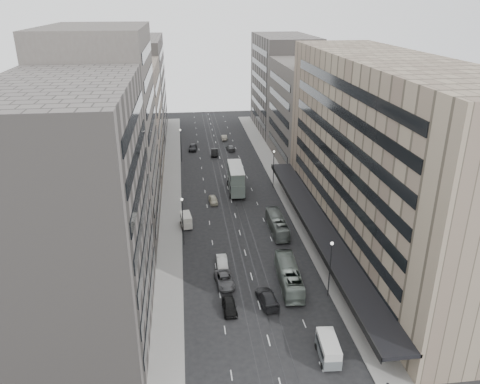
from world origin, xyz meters
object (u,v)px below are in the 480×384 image
sedan_2 (224,280)px  bus_far (277,224)px  sedan_1 (222,263)px  vw_microbus (328,348)px  sedan_0 (229,306)px  bus_near (289,276)px  double_decker (236,178)px  panel_van (186,220)px

sedan_2 → bus_far: bearing=49.6°
bus_far → sedan_1: (-10.57, -10.45, -0.70)m
vw_microbus → sedan_0: 14.28m
bus_far → sedan_0: bus_far is taller
bus_near → sedan_0: bus_near is taller
bus_near → vw_microbus: size_ratio=2.26×
bus_near → sedan_1: 10.81m
bus_far → vw_microbus: bearing=88.9°
bus_near → vw_microbus: bearing=97.8°
vw_microbus → sedan_0: size_ratio=1.13×
double_decker → vw_microbus: size_ratio=2.10×
sedan_1 → double_decker: bearing=79.3°
sedan_0 → panel_van: bearing=100.0°
sedan_1 → sedan_2: (-0.08, -4.75, -0.00)m
panel_van → bus_near: bearing=-62.0°
bus_near → sedan_1: bus_near is taller
bus_far → sedan_0: size_ratio=2.37×
bus_near → double_decker: bearing=-81.3°
sedan_0 → sedan_1: bearing=88.4°
bus_far → sedan_0: (-10.58, -21.39, -0.69)m
sedan_1 → sedan_0: bearing=-90.1°
double_decker → sedan_1: bearing=-99.1°
vw_microbus → double_decker: bearing=99.3°
bus_near → sedan_0: 10.25m
bus_far → double_decker: 19.75m
bus_far → panel_van: bearing=-14.1°
sedan_0 → sedan_2: 6.19m
bus_near → sedan_2: bearing=-4.7°
panel_van → sedan_2: 19.73m
sedan_0 → sedan_2: bearing=89.1°
sedan_0 → bus_near: bearing=27.2°
bus_far → sedan_2: bearing=54.7°
bus_far → sedan_2: (-10.65, -15.20, -0.71)m
vw_microbus → sedan_0: (-10.14, 10.03, -0.69)m
bus_near → vw_microbus: 15.00m
bus_near → vw_microbus: (1.18, -14.95, -0.11)m
bus_far → bus_near: bearing=84.1°
bus_far → sedan_0: bearing=63.4°
sedan_1 → vw_microbus: bearing=-64.3°
sedan_0 → sedan_2: sedan_0 is taller
bus_near → double_decker: size_ratio=1.08×
bus_near → panel_van: size_ratio=2.77×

